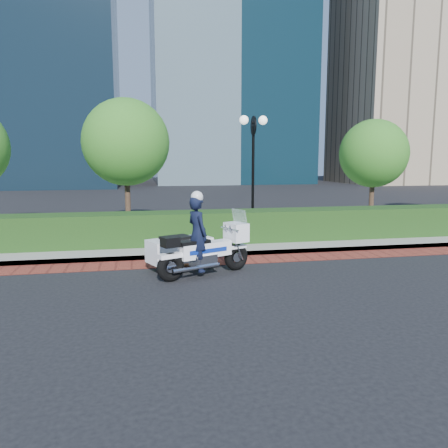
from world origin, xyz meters
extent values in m
plane|color=black|center=(0.00, 0.00, 0.00)|extent=(120.00, 120.00, 0.00)
cube|color=maroon|center=(0.00, 1.50, 0.01)|extent=(60.00, 1.00, 0.01)
cube|color=gray|center=(0.00, 6.00, 0.07)|extent=(60.00, 8.00, 0.15)
cube|color=black|center=(0.00, 3.60, 0.65)|extent=(18.00, 1.20, 1.00)
cylinder|color=black|center=(1.00, 5.20, 0.30)|extent=(0.30, 0.30, 0.30)
cylinder|color=black|center=(1.00, 5.20, 2.15)|extent=(0.10, 0.10, 3.70)
cylinder|color=black|center=(1.00, 5.20, 4.00)|extent=(0.04, 0.70, 0.70)
sphere|color=white|center=(0.65, 5.20, 4.20)|extent=(0.32, 0.32, 0.32)
sphere|color=white|center=(1.35, 5.20, 4.20)|extent=(0.32, 0.32, 0.32)
cylinder|color=#332319|center=(-3.50, 6.50, 1.23)|extent=(0.20, 0.20, 2.17)
sphere|color=#2D691A|center=(-3.50, 6.50, 3.44)|extent=(3.20, 3.20, 3.20)
cylinder|color=#332319|center=(6.50, 6.50, 1.11)|extent=(0.20, 0.20, 1.92)
sphere|color=#2D691A|center=(6.50, 6.50, 3.05)|extent=(2.80, 2.80, 2.80)
cube|color=gray|center=(28.00, 38.00, 14.00)|extent=(14.00, 12.00, 28.00)
torus|color=black|center=(-2.43, -0.31, 0.34)|extent=(0.72, 0.46, 0.69)
torus|color=black|center=(-0.70, 0.43, 0.34)|extent=(0.72, 0.46, 0.69)
cube|color=white|center=(-1.56, 0.06, 0.65)|extent=(1.38, 0.84, 0.35)
cube|color=silver|center=(-1.61, 0.04, 0.40)|extent=(0.69, 0.61, 0.29)
cube|color=white|center=(-0.70, 0.43, 0.99)|extent=(0.61, 0.69, 0.47)
cube|color=silver|center=(-0.61, 0.47, 1.36)|extent=(0.32, 0.53, 0.42)
cube|color=black|center=(-1.85, -0.06, 0.86)|extent=(0.84, 0.60, 0.10)
cube|color=black|center=(-2.43, -0.31, 0.94)|extent=(0.47, 0.45, 0.23)
cube|color=white|center=(-2.11, 0.79, 0.52)|extent=(1.77, 1.31, 0.57)
cube|color=black|center=(-2.20, 0.75, 0.83)|extent=(0.88, 0.77, 0.08)
torus|color=black|center=(-2.40, 1.21, 0.26)|extent=(0.55, 0.36, 0.52)
imported|color=black|center=(-1.76, -0.02, 1.06)|extent=(0.66, 0.77, 1.80)
sphere|color=white|center=(-1.76, -0.02, 1.94)|extent=(0.29, 0.29, 0.29)
camera|label=1|loc=(-3.12, -10.21, 2.82)|focal=35.00mm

